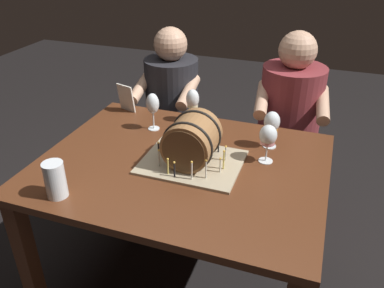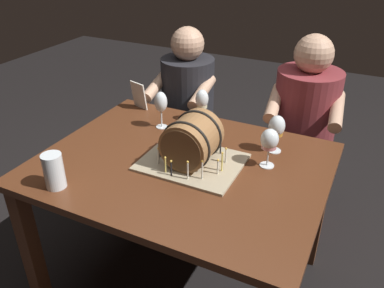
# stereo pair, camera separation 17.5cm
# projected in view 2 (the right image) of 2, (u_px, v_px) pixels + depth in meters

# --- Properties ---
(ground_plane) EXTENTS (8.00, 8.00, 0.00)m
(ground_plane) POSITION_uv_depth(u_px,v_px,m) (184.00, 279.00, 2.18)
(ground_plane) COLOR black
(dining_table) EXTENTS (1.29, 1.01, 0.76)m
(dining_table) POSITION_uv_depth(u_px,v_px,m) (182.00, 181.00, 1.86)
(dining_table) COLOR #562D19
(dining_table) RESTS_ON ground
(barrel_cake) EXTENTS (0.44, 0.35, 0.24)m
(barrel_cake) POSITION_uv_depth(u_px,v_px,m) (192.00, 143.00, 1.75)
(barrel_cake) COLOR tan
(barrel_cake) RESTS_ON dining_table
(wine_glass_white) EXTENTS (0.07, 0.07, 0.18)m
(wine_glass_white) POSITION_uv_depth(u_px,v_px,m) (202.00, 101.00, 2.12)
(wine_glass_white) COLOR white
(wine_glass_white) RESTS_ON dining_table
(wine_glass_amber) EXTENTS (0.08, 0.08, 0.19)m
(wine_glass_amber) POSITION_uv_depth(u_px,v_px,m) (277.00, 128.00, 1.84)
(wine_glass_amber) COLOR white
(wine_glass_amber) RESTS_ON dining_table
(wine_glass_empty) EXTENTS (0.07, 0.07, 0.20)m
(wine_glass_empty) POSITION_uv_depth(u_px,v_px,m) (161.00, 103.00, 2.05)
(wine_glass_empty) COLOR white
(wine_glass_empty) RESTS_ON dining_table
(wine_glass_rose) EXTENTS (0.08, 0.08, 0.18)m
(wine_glass_rose) POSITION_uv_depth(u_px,v_px,m) (269.00, 141.00, 1.72)
(wine_glass_rose) COLOR white
(wine_glass_rose) RESTS_ON dining_table
(beer_pint) EXTENTS (0.08, 0.08, 0.15)m
(beer_pint) POSITION_uv_depth(u_px,v_px,m) (54.00, 172.00, 1.61)
(beer_pint) COLOR white
(beer_pint) RESTS_ON dining_table
(menu_card) EXTENTS (0.11, 0.06, 0.16)m
(menu_card) POSITION_uv_depth(u_px,v_px,m) (139.00, 95.00, 2.30)
(menu_card) COLOR silver
(menu_card) RESTS_ON dining_table
(person_seated_left) EXTENTS (0.40, 0.48, 1.16)m
(person_seated_left) POSITION_uv_depth(u_px,v_px,m) (188.00, 119.00, 2.70)
(person_seated_left) COLOR black
(person_seated_left) RESTS_ON ground
(person_seated_right) EXTENTS (0.44, 0.51, 1.20)m
(person_seated_right) POSITION_uv_depth(u_px,v_px,m) (301.00, 139.00, 2.40)
(person_seated_right) COLOR #4C1B1E
(person_seated_right) RESTS_ON ground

